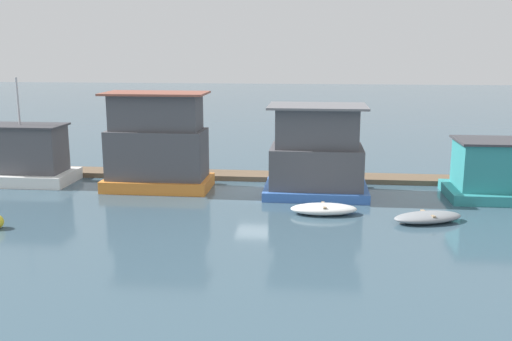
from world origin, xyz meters
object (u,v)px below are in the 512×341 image
object	(u,v)px
houseboat_white	(25,157)
dinghy_white	(324,209)
dinghy_grey	(428,217)
houseboat_blue	(316,155)
houseboat_orange	(157,146)
houseboat_teal	(505,171)

from	to	relation	value
houseboat_white	dinghy_white	bearing A→B (deg)	-15.42
houseboat_white	dinghy_grey	bearing A→B (deg)	-14.23
houseboat_blue	dinghy_white	xyz separation A→B (m)	(0.40, -3.92, -1.99)
houseboat_white	dinghy_grey	xyz separation A→B (m)	(22.79, -5.78, -1.35)
houseboat_blue	houseboat_white	bearing A→B (deg)	176.64
houseboat_orange	houseboat_blue	distance (m)	9.13
houseboat_white	houseboat_orange	distance (m)	8.49
dinghy_white	houseboat_teal	bearing A→B (deg)	22.91
houseboat_white	houseboat_teal	distance (m)	27.76
houseboat_orange	dinghy_white	size ratio (longest dim) A/B	1.80
houseboat_blue	dinghy_white	bearing A→B (deg)	-84.13
houseboat_blue	dinghy_grey	xyz separation A→B (m)	(5.26, -4.75, -2.01)
houseboat_blue	dinghy_white	distance (m)	4.41
houseboat_white	houseboat_orange	xyz separation A→B (m)	(8.40, -0.69, 0.95)
houseboat_white	houseboat_orange	world-z (taller)	houseboat_white
houseboat_white	houseboat_teal	size ratio (longest dim) A/B	0.89
houseboat_white	houseboat_orange	size ratio (longest dim) A/B	1.05
houseboat_white	houseboat_teal	bearing A→B (deg)	-1.64
houseboat_white	dinghy_white	size ratio (longest dim) A/B	1.89
houseboat_white	dinghy_white	xyz separation A→B (m)	(17.93, -4.94, -1.33)
dinghy_grey	houseboat_blue	bearing A→B (deg)	137.92
houseboat_blue	dinghy_grey	world-z (taller)	houseboat_blue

